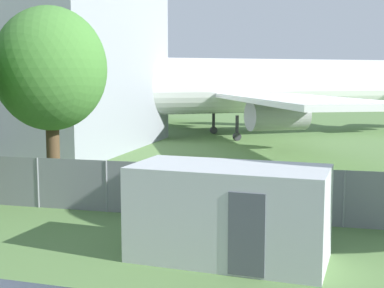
% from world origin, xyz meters
% --- Properties ---
extents(perimeter_fence, '(56.07, 0.07, 1.74)m').
position_xyz_m(perimeter_fence, '(-0.00, 10.16, 0.87)').
color(perimeter_fence, gray).
rests_on(perimeter_fence, ground).
extents(airplane, '(42.37, 35.33, 12.09)m').
position_xyz_m(airplane, '(-4.18, 32.88, 3.80)').
color(airplane, white).
rests_on(airplane, ground).
extents(portable_cabin, '(4.94, 2.68, 2.34)m').
position_xyz_m(portable_cabin, '(2.26, 6.56, 1.17)').
color(portable_cabin, silver).
rests_on(portable_cabin, ground).
extents(tree_left_of_cabin, '(4.41, 4.41, 7.25)m').
position_xyz_m(tree_left_of_cabin, '(-6.03, 12.98, 4.79)').
color(tree_left_of_cabin, '#4C3823').
rests_on(tree_left_of_cabin, ground).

